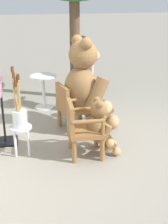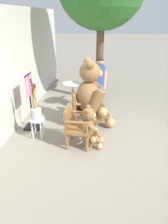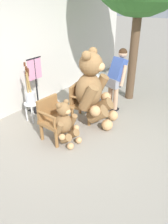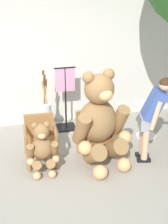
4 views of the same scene
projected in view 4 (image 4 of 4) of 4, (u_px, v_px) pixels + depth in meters
name	position (u px, v px, depth m)	size (l,w,h in m)	color
ground_plane	(77.00, 182.00, 5.07)	(60.00, 60.00, 0.00)	gray
back_wall	(51.00, 60.00, 6.61)	(10.00, 0.16, 2.80)	beige
wooden_chair_left	(41.00, 139.00, 5.42)	(0.59, 0.55, 0.86)	olive
wooden_chair_right	(93.00, 132.00, 5.63)	(0.67, 0.64, 0.86)	olive
teddy_bear_large	(100.00, 120.00, 5.25)	(1.05, 1.05, 1.68)	olive
teddy_bear_small	(42.00, 148.00, 5.17)	(0.54, 0.52, 0.90)	olive
person_visitor	(153.00, 113.00, 5.31)	(0.82, 0.48, 1.54)	black
white_stool	(47.00, 121.00, 6.32)	(0.34, 0.34, 0.46)	silver
brush_bucket	(46.00, 106.00, 6.19)	(0.22, 0.22, 0.93)	silver
round_side_table	(148.00, 117.00, 6.26)	(0.56, 0.56, 0.72)	white
clothing_display_stand	(66.00, 97.00, 6.51)	(0.44, 0.40, 1.36)	black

